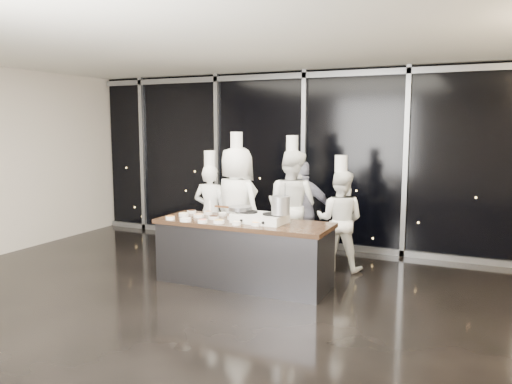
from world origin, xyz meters
TOP-DOWN VIEW (x-y plane):
  - ground at (0.00, 0.00)m, footprint 9.00×9.00m
  - room_shell at (0.18, 0.00)m, footprint 9.02×7.02m
  - window_wall at (0.00, 3.43)m, footprint 8.90×0.11m
  - demo_counter at (0.00, 0.90)m, footprint 2.46×0.86m
  - stove at (0.25, 0.91)m, footprint 0.74×0.49m
  - frying_pan at (-0.07, 0.93)m, footprint 0.57×0.34m
  - stock_pot at (0.57, 0.87)m, footprint 0.26×0.26m
  - prep_bowls at (-0.46, 0.81)m, footprint 1.41×0.75m
  - squeeze_bottle at (-0.73, 1.24)m, footprint 0.06×0.06m
  - chef_far_left at (-1.06, 1.84)m, footprint 0.61×0.43m
  - chef_left at (-0.53, 1.75)m, footprint 1.06×0.86m
  - chef_center at (0.21, 2.22)m, footprint 0.99×0.83m
  - guest at (0.38, 2.29)m, footprint 1.04×0.62m
  - chef_right at (1.03, 2.16)m, footprint 0.77×0.61m

SIDE VIEW (x-z plane):
  - ground at x=0.00m, z-range 0.00..0.00m
  - demo_counter at x=0.00m, z-range 0.00..0.90m
  - chef_right at x=1.03m, z-range -0.10..1.67m
  - chef_far_left at x=-1.06m, z-range -0.09..1.72m
  - guest at x=0.38m, z-range 0.00..1.66m
  - chef_center at x=0.21m, z-range -0.11..1.95m
  - prep_bowls at x=-0.46m, z-range 0.90..0.95m
  - chef_left at x=-0.53m, z-range -0.11..2.01m
  - stove at x=0.25m, z-range 0.89..1.03m
  - squeeze_bottle at x=-0.73m, z-range 0.89..1.11m
  - frying_pan at x=-0.07m, z-range 1.04..1.09m
  - stock_pot at x=0.57m, z-range 1.04..1.29m
  - window_wall at x=0.00m, z-range 0.00..3.20m
  - room_shell at x=0.18m, z-range 0.64..3.85m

